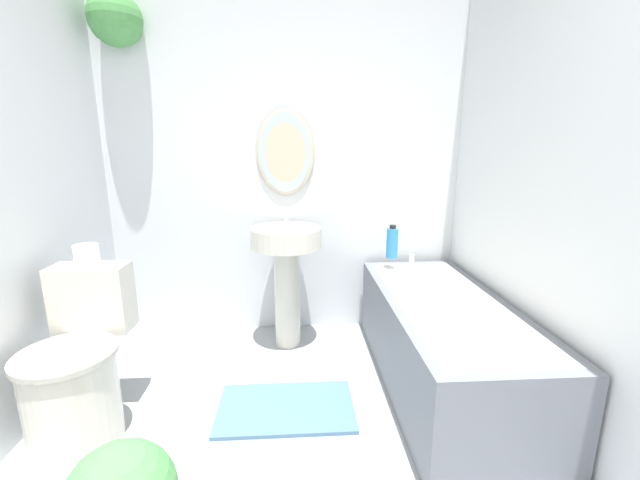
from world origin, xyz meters
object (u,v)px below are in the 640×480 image
Objects in this scene: shampoo_bottle at (392,242)px; toilet_paper_roll at (87,255)px; toilet at (77,373)px; bathtub at (443,341)px; pedestal_sink at (287,263)px.

toilet_paper_roll reaches higher than shampoo_bottle.
bathtub is (1.78, 0.27, -0.04)m from toilet.
toilet_paper_roll is at bearing -147.88° from pedestal_sink.
toilet_paper_roll is (0.00, 0.21, 0.49)m from toilet.
toilet is 3.39× the size of shampoo_bottle.
toilet is 0.50× the size of bathtub.
toilet is 0.53m from toilet_paper_roll.
shampoo_bottle is at bearing 105.23° from bathtub.
pedestal_sink reaches higher than toilet_paper_roll.
pedestal_sink is 8.14× the size of toilet_paper_roll.
shampoo_bottle is (0.69, 0.05, 0.11)m from pedestal_sink.
toilet_paper_roll is (-1.62, -0.64, 0.11)m from shampoo_bottle.
toilet_paper_roll is at bearing -177.99° from bathtub.
toilet is at bearing -139.58° from pedestal_sink.
toilet is 1.25m from pedestal_sink.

